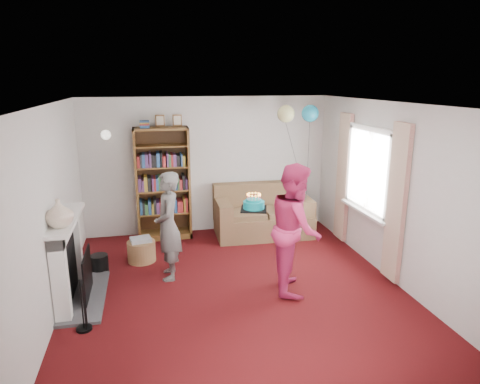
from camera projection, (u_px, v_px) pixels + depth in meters
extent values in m
plane|color=#38080C|center=(235.00, 289.00, 5.86)|extent=(5.00, 5.00, 0.00)
cube|color=silver|center=(208.00, 165.00, 7.91)|extent=(4.50, 0.02, 2.50)
cube|color=silver|center=(49.00, 213.00, 5.07)|extent=(0.02, 5.00, 2.50)
cube|color=silver|center=(392.00, 192.00, 6.01)|extent=(0.02, 5.00, 2.50)
cube|color=white|center=(235.00, 104.00, 5.22)|extent=(4.50, 5.00, 0.01)
cube|color=#3F3F42|center=(84.00, 297.00, 5.63)|extent=(0.55, 1.40, 0.04)
cube|color=white|center=(60.00, 281.00, 4.95)|extent=(0.18, 0.14, 1.06)
cube|color=white|center=(74.00, 246.00, 5.99)|extent=(0.18, 0.14, 1.06)
cube|color=white|center=(64.00, 227.00, 5.35)|extent=(0.18, 1.24, 0.16)
cube|color=white|center=(66.00, 219.00, 5.33)|extent=(0.28, 1.35, 0.05)
cube|color=black|center=(67.00, 266.00, 5.48)|extent=(0.10, 0.80, 0.86)
cube|color=black|center=(87.00, 275.00, 5.56)|extent=(0.02, 0.70, 0.60)
cylinder|color=black|center=(82.00, 305.00, 4.84)|extent=(0.18, 0.18, 0.64)
cylinder|color=black|center=(99.00, 263.00, 6.38)|extent=(0.26, 0.26, 0.26)
cube|color=white|center=(372.00, 129.00, 6.36)|extent=(0.08, 1.30, 0.08)
cube|color=white|center=(366.00, 209.00, 6.68)|extent=(0.08, 1.30, 0.08)
cube|color=white|center=(371.00, 170.00, 6.52)|extent=(0.01, 1.15, 1.20)
cube|color=white|center=(364.00, 211.00, 6.68)|extent=(0.14, 1.32, 0.04)
cube|color=#C1B491|center=(396.00, 204.00, 5.82)|extent=(0.07, 0.38, 2.20)
cube|color=#C1B491|center=(343.00, 178.00, 7.37)|extent=(0.07, 0.38, 2.20)
cylinder|color=gold|center=(106.00, 133.00, 7.33)|extent=(0.04, 0.12, 0.04)
sphere|color=white|center=(106.00, 135.00, 7.25)|extent=(0.16, 0.16, 0.16)
cube|color=#472B14|center=(163.00, 181.00, 7.76)|extent=(0.95, 0.04, 2.00)
cube|color=brown|center=(137.00, 185.00, 7.48)|extent=(0.04, 0.42, 2.00)
cube|color=brown|center=(189.00, 183.00, 7.67)|extent=(0.04, 0.42, 2.00)
cube|color=brown|center=(160.00, 129.00, 7.33)|extent=(0.95, 0.42, 0.04)
cube|color=brown|center=(165.00, 234.00, 7.82)|extent=(0.95, 0.42, 0.10)
cube|color=brown|center=(164.00, 212.00, 7.71)|extent=(0.87, 0.38, 0.03)
cube|color=brown|center=(163.00, 190.00, 7.60)|extent=(0.87, 0.38, 0.02)
cube|color=brown|center=(162.00, 166.00, 7.50)|extent=(0.87, 0.38, 0.02)
cube|color=brown|center=(161.00, 146.00, 7.40)|extent=(0.87, 0.38, 0.02)
cube|color=maroon|center=(145.00, 124.00, 7.23)|extent=(0.16, 0.22, 0.12)
cube|color=brown|center=(160.00, 121.00, 7.34)|extent=(0.16, 0.02, 0.20)
cube|color=brown|center=(177.00, 120.00, 7.40)|extent=(0.16, 0.02, 0.20)
cube|color=brown|center=(263.00, 224.00, 7.89)|extent=(1.73, 0.92, 0.41)
cube|color=brown|center=(259.00, 201.00, 8.12)|extent=(1.73, 0.24, 0.71)
cube|color=brown|center=(223.00, 216.00, 7.69)|extent=(0.24, 0.87, 0.56)
cube|color=brown|center=(302.00, 211.00, 8.00)|extent=(0.24, 0.87, 0.56)
cube|color=brown|center=(244.00, 215.00, 7.68)|extent=(0.73, 0.62, 0.12)
cube|color=brown|center=(285.00, 212.00, 7.84)|extent=(0.73, 0.62, 0.12)
cylinder|color=#9A6B47|center=(142.00, 251.00, 6.75)|extent=(0.44, 0.44, 0.33)
cube|color=beige|center=(141.00, 240.00, 6.70)|extent=(0.31, 0.24, 0.06)
imported|color=black|center=(168.00, 226.00, 6.05)|extent=(0.39, 0.58, 1.56)
imported|color=#C7275D|center=(295.00, 228.00, 5.69)|extent=(0.85, 0.99, 1.75)
cube|color=black|center=(254.00, 209.00, 5.82)|extent=(0.35, 0.35, 0.02)
cylinder|color=#0B8187|center=(254.00, 205.00, 5.81)|extent=(0.29, 0.29, 0.10)
cylinder|color=#0B8187|center=(254.00, 201.00, 5.79)|extent=(0.21, 0.21, 0.04)
cylinder|color=pink|center=(260.00, 198.00, 5.80)|extent=(0.01, 0.01, 0.09)
sphere|color=orange|center=(260.00, 194.00, 5.79)|extent=(0.02, 0.02, 0.02)
cylinder|color=pink|center=(258.00, 197.00, 5.84)|extent=(0.01, 0.01, 0.09)
sphere|color=orange|center=(258.00, 193.00, 5.83)|extent=(0.02, 0.02, 0.02)
cylinder|color=pink|center=(256.00, 196.00, 5.86)|extent=(0.01, 0.01, 0.09)
sphere|color=orange|center=(256.00, 193.00, 5.85)|extent=(0.02, 0.02, 0.02)
cylinder|color=pink|center=(252.00, 196.00, 5.86)|extent=(0.01, 0.01, 0.09)
sphere|color=orange|center=(252.00, 193.00, 5.85)|extent=(0.02, 0.02, 0.02)
cylinder|color=pink|center=(249.00, 197.00, 5.84)|extent=(0.01, 0.01, 0.09)
sphere|color=orange|center=(249.00, 193.00, 5.83)|extent=(0.02, 0.02, 0.02)
cylinder|color=pink|center=(248.00, 198.00, 5.81)|extent=(0.01, 0.01, 0.09)
sphere|color=orange|center=(248.00, 194.00, 5.80)|extent=(0.02, 0.02, 0.02)
cylinder|color=pink|center=(248.00, 198.00, 5.76)|extent=(0.01, 0.01, 0.09)
sphere|color=orange|center=(248.00, 195.00, 5.75)|extent=(0.02, 0.02, 0.02)
cylinder|color=pink|center=(249.00, 199.00, 5.73)|extent=(0.01, 0.01, 0.09)
sphere|color=orange|center=(249.00, 196.00, 5.71)|extent=(0.02, 0.02, 0.02)
cylinder|color=pink|center=(252.00, 200.00, 5.70)|extent=(0.01, 0.01, 0.09)
sphere|color=orange|center=(252.00, 196.00, 5.69)|extent=(0.02, 0.02, 0.02)
cylinder|color=pink|center=(255.00, 200.00, 5.70)|extent=(0.01, 0.01, 0.09)
sphere|color=orange|center=(255.00, 196.00, 5.69)|extent=(0.02, 0.02, 0.02)
cylinder|color=pink|center=(258.00, 199.00, 5.72)|extent=(0.01, 0.01, 0.09)
sphere|color=orange|center=(258.00, 196.00, 5.71)|extent=(0.02, 0.02, 0.02)
cylinder|color=pink|center=(260.00, 199.00, 5.76)|extent=(0.01, 0.01, 0.09)
sphere|color=orange|center=(260.00, 195.00, 5.74)|extent=(0.02, 0.02, 0.02)
sphere|color=#3F3F3F|center=(306.00, 200.00, 7.74)|extent=(0.02, 0.02, 0.02)
sphere|color=teal|center=(310.00, 113.00, 7.41)|extent=(0.30, 0.30, 0.30)
sphere|color=#CACA7B|center=(286.00, 114.00, 7.32)|extent=(0.30, 0.30, 0.30)
imported|color=beige|center=(59.00, 213.00, 4.95)|extent=(0.36, 0.36, 0.33)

